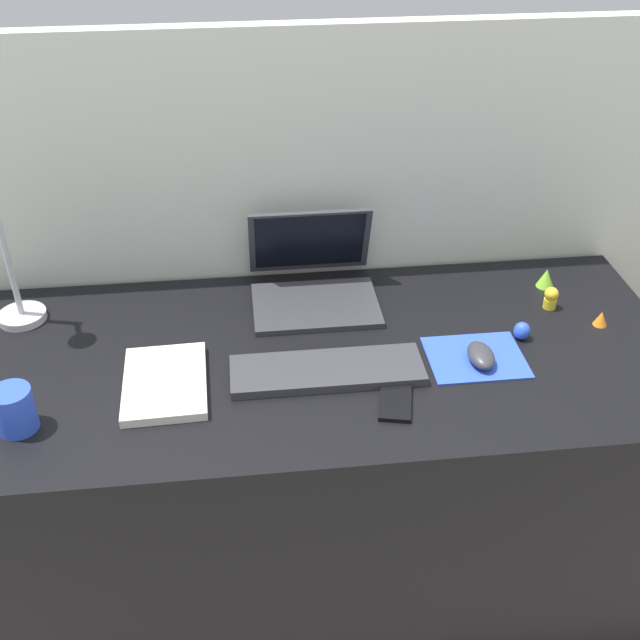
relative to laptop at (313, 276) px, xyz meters
name	(u,v)px	position (x,y,z in m)	size (l,w,h in m)	color
ground_plane	(317,569)	(-0.02, -0.25, -0.79)	(6.00, 6.00, 0.00)	gray
back_wall	(301,286)	(-0.02, 0.15, -0.12)	(2.82, 0.05, 1.35)	beige
desk	(317,473)	(-0.02, -0.25, -0.42)	(1.62, 0.70, 0.74)	black
laptop	(313,276)	(0.00, 0.00, 0.00)	(0.30, 0.28, 0.20)	#333338
keyboard	(327,371)	(0.00, -0.32, -0.04)	(0.41, 0.13, 0.02)	#333338
mousepad	(475,357)	(0.33, -0.30, -0.05)	(0.21, 0.17, 0.00)	blue
mouse	(481,355)	(0.33, -0.32, -0.03)	(0.06, 0.10, 0.03)	#333338
cell_phone	(395,400)	(0.12, -0.43, -0.05)	(0.06, 0.13, 0.01)	black
desk_lamp	(2,255)	(-0.69, -0.06, 0.14)	(0.11, 0.15, 0.40)	#B7B7BC
notebook_pad	(165,383)	(-0.34, -0.32, -0.04)	(0.17, 0.24, 0.02)	silver
coffee_mug	(14,410)	(-0.62, -0.42, -0.01)	(0.08, 0.08, 0.09)	blue
toy_figurine_lime	(546,278)	(0.58, -0.03, -0.03)	(0.04, 0.04, 0.05)	#8CDB33
toy_figurine_blue	(522,331)	(0.45, -0.24, -0.03)	(0.04, 0.04, 0.04)	blue
toy_figurine_yellow	(551,297)	(0.56, -0.12, -0.02)	(0.03, 0.03, 0.06)	yellow
toy_figurine_orange	(601,318)	(0.65, -0.21, -0.03)	(0.03, 0.03, 0.04)	orange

